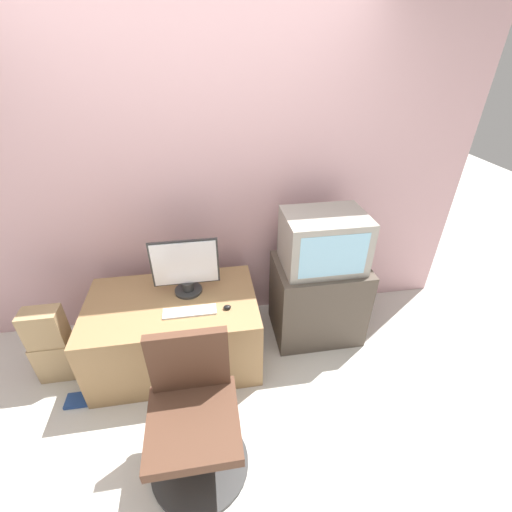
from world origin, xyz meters
name	(u,v)px	position (x,y,z in m)	size (l,w,h in m)	color
ground_plane	(220,447)	(0.00, 0.00, 0.00)	(12.00, 12.00, 0.00)	beige
wall_back	(198,177)	(0.00, 1.32, 1.30)	(4.40, 0.05, 2.60)	#CC9EA3
desk	(176,331)	(-0.27, 0.78, 0.29)	(1.23, 0.75, 0.58)	#937047
side_stand	(317,299)	(0.89, 0.91, 0.34)	(0.71, 0.52, 0.69)	#4C4238
main_monitor	(186,268)	(-0.14, 0.88, 0.79)	(0.48, 0.20, 0.43)	#2D2D2D
keyboard	(190,312)	(-0.13, 0.64, 0.59)	(0.36, 0.10, 0.01)	white
mouse	(227,307)	(0.13, 0.64, 0.59)	(0.05, 0.04, 0.03)	black
crt_tv	(324,241)	(0.89, 0.91, 0.90)	(0.60, 0.45, 0.42)	gray
office_chair	(194,420)	(-0.12, -0.03, 0.37)	(0.58, 0.58, 0.88)	#333333
cardboard_box_lower	(58,358)	(-1.14, 0.76, 0.17)	(0.28, 0.17, 0.33)	#A3845B
cardboard_box_upper	(44,327)	(-1.14, 0.76, 0.48)	(0.25, 0.15, 0.28)	#A3845B
book	(81,400)	(-0.95, 0.48, 0.01)	(0.20, 0.12, 0.02)	navy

